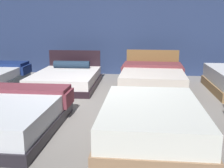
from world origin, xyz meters
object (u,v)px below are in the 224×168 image
Objects in this scene: bed_1 at (10,115)px; bed_2 at (151,121)px; bed_5 at (66,79)px; bed_6 at (152,79)px.

bed_1 reaches higher than bed_2.
bed_5 is (-2.11, 2.95, -0.05)m from bed_2.
bed_2 is 2.96m from bed_6.
bed_1 is at bearing -126.53° from bed_6.
bed_2 is at bearing -90.60° from bed_6.
bed_6 reaches higher than bed_2.
bed_2 is (2.15, -0.04, 0.02)m from bed_1.
bed_2 is at bearing -56.41° from bed_5.
bed_1 is 1.01× the size of bed_2.
bed_6 is (0.07, 2.96, 0.00)m from bed_2.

